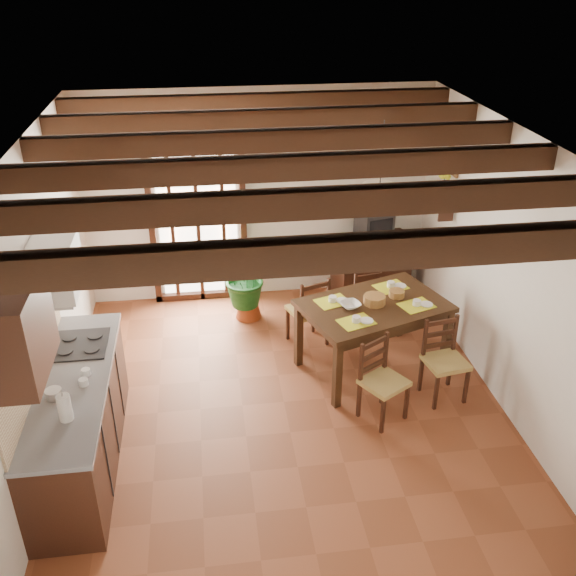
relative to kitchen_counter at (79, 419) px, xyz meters
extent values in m
plane|color=brown|center=(1.96, 0.60, -0.47)|extent=(5.00, 5.00, 0.00)
cube|color=silver|center=(1.96, 3.10, 0.93)|extent=(4.50, 0.02, 2.80)
cube|color=silver|center=(1.96, -1.90, 0.93)|extent=(4.50, 0.02, 2.80)
cube|color=silver|center=(-0.29, 0.60, 0.93)|extent=(0.02, 5.00, 2.80)
cube|color=silver|center=(4.21, 0.60, 0.93)|extent=(0.02, 5.00, 2.80)
cube|color=white|center=(1.96, 0.60, 2.33)|extent=(4.50, 5.00, 0.02)
cube|color=black|center=(1.96, -1.50, 2.22)|extent=(4.50, 0.14, 0.20)
cube|color=black|center=(1.96, -0.66, 2.22)|extent=(4.50, 0.14, 0.20)
cube|color=black|center=(1.96, 0.18, 2.22)|extent=(4.50, 0.14, 0.20)
cube|color=black|center=(1.96, 1.02, 2.22)|extent=(4.50, 0.14, 0.20)
cube|color=black|center=(1.96, 1.86, 2.22)|extent=(4.50, 0.14, 0.20)
cube|color=black|center=(1.96, 2.70, 2.22)|extent=(4.50, 0.14, 0.20)
cube|color=white|center=(1.16, 3.09, 0.63)|extent=(1.01, 0.02, 2.11)
cube|color=black|center=(1.16, 3.04, 1.77)|extent=(1.26, 0.10, 0.08)
cube|color=black|center=(0.57, 3.04, 0.63)|extent=(0.08, 0.10, 2.28)
cube|color=black|center=(1.75, 3.04, 0.63)|extent=(0.08, 0.10, 2.28)
cube|color=black|center=(1.16, 3.02, 0.63)|extent=(1.01, 0.03, 2.02)
cube|color=black|center=(0.01, 0.00, -0.03)|extent=(0.60, 2.20, 0.88)
cube|color=slate|center=(0.01, 0.00, 0.43)|extent=(0.64, 2.25, 0.04)
cube|color=tan|center=(-0.28, 0.00, 0.66)|extent=(0.02, 2.20, 0.50)
cube|color=black|center=(-0.12, -0.70, 1.38)|extent=(0.35, 0.80, 0.70)
cube|color=white|center=(-0.09, 0.55, 1.28)|extent=(0.38, 0.60, 0.50)
cube|color=silver|center=(-0.09, 0.55, 1.01)|extent=(0.32, 0.55, 0.04)
cube|color=black|center=(0.01, 0.55, 0.45)|extent=(0.50, 0.55, 0.02)
cylinder|color=white|center=(0.06, -0.55, 0.56)|extent=(0.11, 0.11, 0.24)
cylinder|color=silver|center=(-0.09, -0.25, 0.48)|extent=(0.14, 0.14, 0.10)
cube|color=#331F10|center=(3.02, 1.10, 0.33)|extent=(1.77, 1.43, 0.05)
cube|color=#331F10|center=(3.02, 1.10, 0.25)|extent=(1.60, 1.29, 0.11)
cube|color=#331F10|center=(3.54, 1.73, -0.08)|extent=(0.10, 0.10, 0.78)
cube|color=#331F10|center=(2.21, 1.28, -0.08)|extent=(0.10, 0.10, 0.78)
cube|color=#331F10|center=(3.82, 0.92, -0.08)|extent=(0.10, 0.10, 0.78)
cube|color=#331F10|center=(2.49, 0.47, -0.08)|extent=(0.10, 0.10, 0.78)
cube|color=#AF924A|center=(2.91, 0.22, -0.04)|extent=(0.55, 0.54, 0.05)
cube|color=black|center=(2.83, 0.36, 0.18)|extent=(0.36, 0.24, 0.44)
cube|color=black|center=(2.91, 0.22, -0.26)|extent=(0.52, 0.51, 0.43)
cube|color=#AF924A|center=(3.64, 0.47, -0.03)|extent=(0.47, 0.45, 0.05)
cube|color=black|center=(3.61, 0.63, 0.19)|extent=(0.41, 0.10, 0.45)
cube|color=black|center=(3.64, 0.47, -0.25)|extent=(0.45, 0.43, 0.44)
cube|color=#AF924A|center=(2.39, 1.73, -0.03)|extent=(0.53, 0.52, 0.05)
cube|color=black|center=(2.45, 1.57, 0.20)|extent=(0.40, 0.18, 0.46)
cube|color=black|center=(2.39, 1.73, -0.25)|extent=(0.50, 0.49, 0.45)
cube|color=#AF924A|center=(3.12, 1.98, -0.05)|extent=(0.45, 0.43, 0.05)
cube|color=black|center=(3.14, 1.82, 0.16)|extent=(0.39, 0.10, 0.43)
cube|color=black|center=(3.12, 1.98, -0.26)|extent=(0.43, 0.41, 0.42)
cube|color=yellow|center=(2.63, 0.86, 0.45)|extent=(0.35, 0.26, 0.01)
cube|color=yellow|center=(3.40, 0.86, 0.45)|extent=(0.35, 0.26, 0.01)
cube|color=yellow|center=(2.63, 1.34, 0.45)|extent=(0.35, 0.26, 0.01)
cube|color=yellow|center=(3.40, 1.34, 0.45)|extent=(0.35, 0.26, 0.01)
cylinder|color=olive|center=(3.02, 1.10, 0.49)|extent=(0.24, 0.24, 0.10)
imported|color=white|center=(2.74, 1.06, 0.39)|extent=(0.27, 0.27, 0.05)
cube|color=black|center=(3.45, 2.83, -0.05)|extent=(1.08, 0.65, 0.86)
cube|color=black|center=(3.45, 2.83, 0.57)|extent=(0.49, 0.46, 0.35)
cube|color=black|center=(3.45, 2.64, 0.57)|extent=(0.33, 0.10, 0.26)
cube|color=white|center=(3.46, 3.08, 1.28)|extent=(0.25, 0.03, 0.32)
cone|color=maroon|center=(1.73, 2.42, -0.36)|extent=(0.34, 0.34, 0.21)
imported|color=#144C19|center=(1.73, 2.42, 0.10)|extent=(2.37, 2.22, 2.11)
cube|color=black|center=(4.10, 2.20, 1.08)|extent=(0.20, 0.42, 0.03)
cube|color=black|center=(4.10, 2.03, 0.99)|extent=(0.18, 0.03, 0.18)
cube|color=black|center=(4.10, 2.37, 0.99)|extent=(0.18, 0.03, 0.18)
imported|color=#B2BFB2|center=(4.10, 2.20, 1.18)|extent=(0.15, 0.15, 0.15)
sphere|color=yellow|center=(4.10, 2.20, 1.39)|extent=(0.14, 0.14, 0.14)
cylinder|color=#144C19|center=(4.10, 2.20, 1.24)|extent=(0.01, 0.01, 0.28)
cube|color=brown|center=(4.18, 2.20, 1.58)|extent=(0.03, 0.32, 0.32)
cube|color=#C3B292|center=(4.17, 2.20, 1.58)|extent=(0.01, 0.26, 0.26)
cylinder|color=black|center=(3.02, 1.20, 1.98)|extent=(0.01, 0.01, 0.70)
cone|color=beige|center=(3.02, 1.20, 1.61)|extent=(0.36, 0.36, 0.14)
sphere|color=#FFD88C|center=(3.02, 1.20, 1.53)|extent=(0.09, 0.09, 0.09)
camera|label=1|loc=(1.25, -4.79, 3.77)|focal=40.00mm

